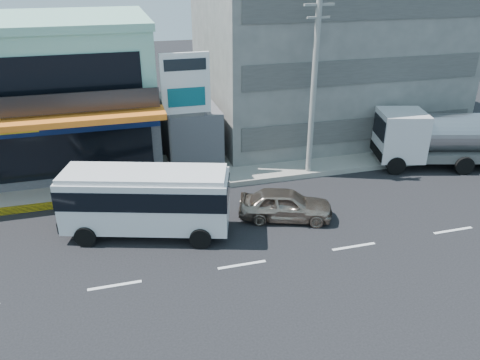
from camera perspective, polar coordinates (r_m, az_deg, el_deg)
The scene contains 11 objects.
ground at distance 19.18m, azimuth 0.24°, elevation -10.30°, with size 120.00×120.00×0.00m, color black.
sidewalk at distance 28.43m, azimuth 4.77°, elevation 2.32°, with size 70.00×5.00×0.30m, color gray.
shop_building at distance 30.09m, azimuth -22.49°, elevation 9.53°, with size 12.40×11.70×8.00m.
concrete_building at distance 33.51m, azimuth 10.31°, elevation 17.66°, with size 16.00×12.00×14.00m, color gray.
gap_structure at distance 28.94m, azimuth -6.23°, elevation 6.06°, with size 3.00×6.00×3.50m, color #424246.
satellite_dish at distance 27.45m, azimuth -6.05°, elevation 9.02°, with size 1.50×1.50×0.15m, color slate.
billboard at distance 25.31m, azimuth -6.60°, elevation 10.78°, with size 2.60×0.18×6.90m.
utility_pole_near at distance 25.39m, azimuth 8.98°, elevation 11.21°, with size 1.60×0.30×10.00m.
minibus at distance 20.76m, azimuth -11.42°, elevation -2.07°, with size 7.60×4.35×3.03m.
sedan at distance 22.12m, azimuth 5.57°, elevation -2.99°, with size 1.76×4.38×1.49m, color tan.
tanker_truck at distance 29.89m, azimuth 23.64°, elevation 4.77°, with size 8.81×4.61×3.33m.
Camera 1 is at (-4.25, -15.05, 11.11)m, focal length 35.00 mm.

